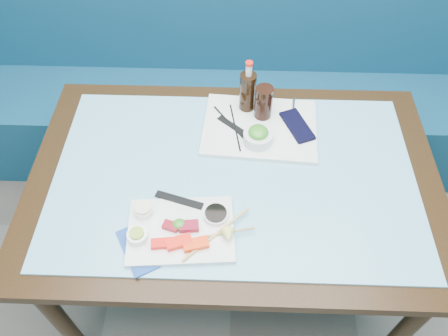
{
  "coord_description": "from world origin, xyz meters",
  "views": [
    {
      "loc": [
        -0.01,
        0.55,
        1.93
      ],
      "look_at": [
        -0.03,
        1.44,
        0.8
      ],
      "focal_mm": 35.0,
      "sensor_mm": 36.0,
      "label": 1
    }
  ],
  "objects_px": {
    "booth_bench": "(236,92)",
    "seaweed_bowl": "(258,137)",
    "dining_table": "(234,190)",
    "serving_tray": "(260,127)",
    "cola_glass": "(264,102)",
    "blue_napkin": "(152,243)",
    "sashimi_plate": "(181,230)",
    "cola_bottle_body": "(248,93)"
  },
  "relations": [
    {
      "from": "dining_table",
      "to": "blue_napkin",
      "type": "relative_size",
      "value": 8.23
    },
    {
      "from": "booth_bench",
      "to": "cola_bottle_body",
      "type": "distance_m",
      "value": 0.71
    },
    {
      "from": "booth_bench",
      "to": "cola_glass",
      "type": "height_order",
      "value": "booth_bench"
    },
    {
      "from": "dining_table",
      "to": "serving_tray",
      "type": "relative_size",
      "value": 3.4
    },
    {
      "from": "booth_bench",
      "to": "cola_glass",
      "type": "bearing_deg",
      "value": -80.07
    },
    {
      "from": "seaweed_bowl",
      "to": "cola_bottle_body",
      "type": "xyz_separation_m",
      "value": [
        -0.04,
        0.17,
        0.05
      ]
    },
    {
      "from": "serving_tray",
      "to": "cola_glass",
      "type": "height_order",
      "value": "cola_glass"
    },
    {
      "from": "seaweed_bowl",
      "to": "cola_bottle_body",
      "type": "bearing_deg",
      "value": 102.62
    },
    {
      "from": "blue_napkin",
      "to": "sashimi_plate",
      "type": "bearing_deg",
      "value": 26.69
    },
    {
      "from": "booth_bench",
      "to": "dining_table",
      "type": "xyz_separation_m",
      "value": [
        0.0,
        -0.84,
        0.29
      ]
    },
    {
      "from": "booth_bench",
      "to": "cola_bottle_body",
      "type": "bearing_deg",
      "value": -85.53
    },
    {
      "from": "booth_bench",
      "to": "dining_table",
      "type": "bearing_deg",
      "value": -90.0
    },
    {
      "from": "booth_bench",
      "to": "seaweed_bowl",
      "type": "bearing_deg",
      "value": -83.51
    },
    {
      "from": "serving_tray",
      "to": "cola_glass",
      "type": "relative_size",
      "value": 3.12
    },
    {
      "from": "booth_bench",
      "to": "seaweed_bowl",
      "type": "xyz_separation_m",
      "value": [
        0.08,
        -0.7,
        0.42
      ]
    },
    {
      "from": "booth_bench",
      "to": "sashimi_plate",
      "type": "xyz_separation_m",
      "value": [
        -0.16,
        -1.07,
        0.39
      ]
    },
    {
      "from": "sashimi_plate",
      "to": "seaweed_bowl",
      "type": "height_order",
      "value": "seaweed_bowl"
    },
    {
      "from": "cola_bottle_body",
      "to": "sashimi_plate",
      "type": "bearing_deg",
      "value": -110.42
    },
    {
      "from": "booth_bench",
      "to": "serving_tray",
      "type": "height_order",
      "value": "booth_bench"
    },
    {
      "from": "sashimi_plate",
      "to": "cola_glass",
      "type": "height_order",
      "value": "cola_glass"
    },
    {
      "from": "serving_tray",
      "to": "sashimi_plate",
      "type": "bearing_deg",
      "value": -115.56
    },
    {
      "from": "booth_bench",
      "to": "cola_bottle_body",
      "type": "height_order",
      "value": "booth_bench"
    },
    {
      "from": "booth_bench",
      "to": "blue_napkin",
      "type": "height_order",
      "value": "booth_bench"
    },
    {
      "from": "booth_bench",
      "to": "blue_napkin",
      "type": "bearing_deg",
      "value": -102.42
    },
    {
      "from": "seaweed_bowl",
      "to": "sashimi_plate",
      "type": "bearing_deg",
      "value": -123.03
    },
    {
      "from": "seaweed_bowl",
      "to": "blue_napkin",
      "type": "distance_m",
      "value": 0.52
    },
    {
      "from": "sashimi_plate",
      "to": "blue_napkin",
      "type": "bearing_deg",
      "value": -157.85
    },
    {
      "from": "cola_bottle_body",
      "to": "blue_napkin",
      "type": "relative_size",
      "value": 1.01
    },
    {
      "from": "dining_table",
      "to": "seaweed_bowl",
      "type": "xyz_separation_m",
      "value": [
        0.08,
        0.14,
        0.13
      ]
    },
    {
      "from": "booth_bench",
      "to": "seaweed_bowl",
      "type": "distance_m",
      "value": 0.82
    },
    {
      "from": "cola_bottle_body",
      "to": "seaweed_bowl",
      "type": "bearing_deg",
      "value": -77.38
    },
    {
      "from": "booth_bench",
      "to": "seaweed_bowl",
      "type": "height_order",
      "value": "booth_bench"
    },
    {
      "from": "dining_table",
      "to": "cola_glass",
      "type": "height_order",
      "value": "cola_glass"
    },
    {
      "from": "dining_table",
      "to": "blue_napkin",
      "type": "bearing_deg",
      "value": -132.17
    },
    {
      "from": "sashimi_plate",
      "to": "cola_glass",
      "type": "relative_size",
      "value": 2.44
    },
    {
      "from": "seaweed_bowl",
      "to": "blue_napkin",
      "type": "xyz_separation_m",
      "value": [
        -0.32,
        -0.41,
        -0.03
      ]
    },
    {
      "from": "serving_tray",
      "to": "cola_glass",
      "type": "xyz_separation_m",
      "value": [
        0.01,
        0.05,
        0.07
      ]
    },
    {
      "from": "booth_bench",
      "to": "cola_glass",
      "type": "distance_m",
      "value": 0.74
    },
    {
      "from": "cola_bottle_body",
      "to": "blue_napkin",
      "type": "bearing_deg",
      "value": -116.15
    },
    {
      "from": "serving_tray",
      "to": "seaweed_bowl",
      "type": "xyz_separation_m",
      "value": [
        -0.01,
        -0.07,
        0.03
      ]
    },
    {
      "from": "dining_table",
      "to": "serving_tray",
      "type": "distance_m",
      "value": 0.25
    },
    {
      "from": "cola_glass",
      "to": "cola_bottle_body",
      "type": "relative_size",
      "value": 0.77
    }
  ]
}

